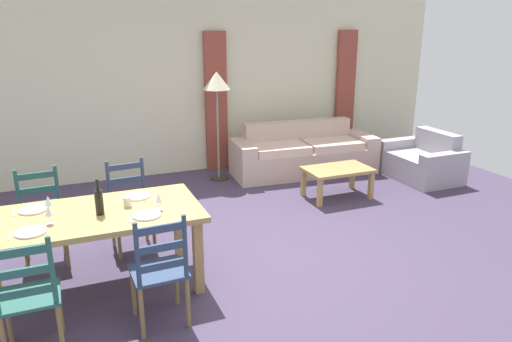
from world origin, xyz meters
name	(u,v)px	position (x,y,z in m)	size (l,w,h in m)	color
ground_plane	(243,261)	(0.00, 0.00, -0.01)	(9.60, 9.60, 0.02)	#433750
wall_far	(167,88)	(0.00, 3.30, 1.35)	(9.60, 0.16, 2.70)	beige
curtain_panel_left	(216,103)	(0.75, 3.16, 1.10)	(0.35, 0.08, 2.20)	brown
curtain_panel_right	(345,94)	(3.15, 3.16, 1.10)	(0.35, 0.08, 2.20)	brown
dining_table	(90,223)	(-1.43, -0.04, 0.66)	(1.90, 0.96, 0.75)	#AB894E
dining_chair_near_left	(28,297)	(-1.91, -0.78, 0.48)	(0.42, 0.40, 0.96)	#25584F
dining_chair_near_right	(160,271)	(-0.98, -0.77, 0.48)	(0.43, 0.42, 0.96)	navy
dining_chair_far_left	(42,218)	(-1.85, 0.73, 0.48)	(0.44, 0.43, 0.96)	#22504B
dining_chair_far_right	(130,206)	(-0.99, 0.72, 0.48)	(0.45, 0.43, 0.96)	navy
dinner_plate_near_left	(31,232)	(-1.88, -0.29, 0.76)	(0.24, 0.24, 0.02)	white
fork_near_left	(10,236)	(-2.03, -0.29, 0.75)	(0.02, 0.17, 0.01)	silver
dinner_plate_near_right	(147,215)	(-0.98, -0.29, 0.76)	(0.24, 0.24, 0.02)	white
fork_near_right	(129,218)	(-1.13, -0.29, 0.75)	(0.02, 0.17, 0.01)	silver
dinner_plate_far_left	(33,210)	(-1.88, 0.21, 0.76)	(0.24, 0.24, 0.02)	white
fork_far_left	(14,213)	(-2.03, 0.21, 0.75)	(0.02, 0.17, 0.01)	silver
dinner_plate_far_right	(137,196)	(-0.98, 0.21, 0.76)	(0.24, 0.24, 0.02)	white
fork_far_right	(121,199)	(-1.13, 0.21, 0.75)	(0.02, 0.17, 0.01)	silver
wine_bottle	(99,201)	(-1.34, -0.09, 0.87)	(0.07, 0.07, 0.32)	black
wine_glass_near_left	(48,211)	(-1.74, -0.16, 0.86)	(0.06, 0.06, 0.16)	white
wine_glass_near_right	(158,198)	(-0.85, -0.19, 0.86)	(0.06, 0.06, 0.16)	white
wine_glass_far_left	(48,201)	(-1.74, 0.09, 0.86)	(0.06, 0.06, 0.16)	white
coffee_cup_primary	(127,202)	(-1.10, 0.00, 0.80)	(0.07, 0.07, 0.09)	beige
couch	(303,155)	(1.96, 2.45, 0.29)	(2.33, 0.97, 0.80)	#C8AA98
coffee_table	(338,173)	(1.86, 1.23, 0.36)	(0.90, 0.56, 0.42)	#AB894E
armchair_upholstered	(424,162)	(3.57, 1.48, 0.25)	(0.81, 1.16, 0.72)	#A5A0A8
standing_lamp	(217,87)	(0.60, 2.63, 1.41)	(0.40, 0.40, 1.64)	#332D28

